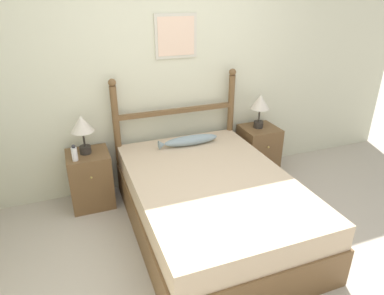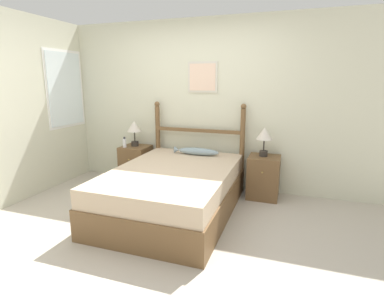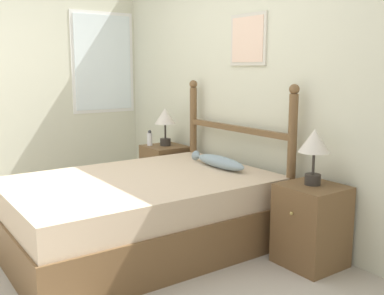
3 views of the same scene
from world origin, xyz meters
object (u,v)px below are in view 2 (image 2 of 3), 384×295
Objects in this scene: nightstand_right at (263,177)px; table_lamp_right at (264,136)px; table_lamp_left at (134,128)px; bed at (174,190)px; fish_pillow at (197,151)px; nightstand_left at (136,164)px; bottle at (125,143)px.

nightstand_right is 0.60m from table_lamp_right.
table_lamp_left is 2.04m from table_lamp_right.
bed is 1.49m from table_lamp_left.
table_lamp_left reaches higher than bed.
nightstand_right is (1.03, 0.87, 0.02)m from bed.
table_lamp_left is 1.14m from fish_pillow.
bottle is (-0.12, -0.12, 0.38)m from nightstand_left.
table_lamp_left is at bearing -179.95° from table_lamp_right.
bed is 1.47m from table_lamp_right.
fish_pillow is (-0.96, -0.11, 0.33)m from nightstand_right.
table_lamp_right reaches higher than bed.
nightstand_right is 2.21m from bottle.
nightstand_left is (-1.03, 0.87, 0.02)m from bed.
bottle is at bearing -179.54° from fish_pillow.
table_lamp_right is at bearing 143.76° from nightstand_right.
bed is at bearing -40.33° from table_lamp_left.
fish_pillow is at bearing 85.26° from bed.
bottle is at bearing -176.41° from table_lamp_right.
nightstand_right is at bearing -0.34° from table_lamp_left.
bed is 3.44× the size of nightstand_left.
fish_pillow is at bearing -5.85° from nightstand_left.
table_lamp_left is (-0.01, 0.01, 0.60)m from nightstand_left.
table_lamp_left is at bearing 179.66° from nightstand_right.
bed is at bearing -94.74° from fish_pillow.
nightstand_right is 0.89× the size of fish_pillow.
bed is 0.83m from fish_pillow.
table_lamp_right is (-0.02, 0.01, 0.60)m from nightstand_right.
table_lamp_right reaches higher than nightstand_left.
bed is at bearing -139.76° from nightstand_right.
nightstand_right is at bearing 3.20° from bottle.
table_lamp_right is at bearing 7.56° from fish_pillow.
bottle is at bearing -129.55° from table_lamp_left.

